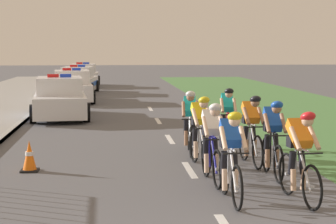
{
  "coord_description": "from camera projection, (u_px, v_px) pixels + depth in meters",
  "views": [
    {
      "loc": [
        -1.59,
        -5.06,
        2.51
      ],
      "look_at": [
        -0.35,
        7.42,
        1.1
      ],
      "focal_mm": 60.79,
      "sensor_mm": 36.0,
      "label": 1
    }
  ],
  "objects": [
    {
      "name": "cyclist_lead",
      "position": [
        231.0,
        155.0,
        9.22
      ],
      "size": [
        0.42,
        1.72,
        1.56
      ],
      "color": "black",
      "rests_on": "ground"
    },
    {
      "name": "cyclist_sixth",
      "position": [
        251.0,
        129.0,
        12.19
      ],
      "size": [
        0.43,
        1.72,
        1.56
      ],
      "color": "black",
      "rests_on": "ground"
    },
    {
      "name": "cyclist_fifth",
      "position": [
        200.0,
        130.0,
        11.97
      ],
      "size": [
        0.45,
        1.72,
        1.56
      ],
      "color": "black",
      "rests_on": "ground"
    },
    {
      "name": "lane_markings_centre",
      "position": [
        178.0,
        152.0,
        13.75
      ],
      "size": [
        0.14,
        21.6,
        0.01
      ],
      "color": "white",
      "rests_on": "ground"
    },
    {
      "name": "grass_verge",
      "position": [
        331.0,
        120.0,
        19.88
      ],
      "size": [
        7.0,
        60.0,
        0.01
      ],
      "primitive_type": "cube",
      "color": "#4C7F42",
      "rests_on": "ground"
    },
    {
      "name": "police_car_second",
      "position": [
        72.0,
        87.0,
        26.71
      ],
      "size": [
        2.3,
        4.54,
        1.59
      ],
      "color": "white",
      "rests_on": "ground"
    },
    {
      "name": "police_car_nearest",
      "position": [
        60.0,
        99.0,
        20.48
      ],
      "size": [
        2.29,
        4.54,
        1.59
      ],
      "color": "silver",
      "rests_on": "ground"
    },
    {
      "name": "cyclist_fourth",
      "position": [
        273.0,
        138.0,
        11.01
      ],
      "size": [
        0.42,
        1.72,
        1.56
      ],
      "color": "black",
      "rests_on": "ground"
    },
    {
      "name": "cyclist_eighth",
      "position": [
        227.0,
        117.0,
        14.39
      ],
      "size": [
        0.44,
        1.72,
        1.56
      ],
      "color": "black",
      "rests_on": "ground"
    },
    {
      "name": "traffic_cone_near",
      "position": [
        29.0,
        156.0,
        11.61
      ],
      "size": [
        0.36,
        0.36,
        0.64
      ],
      "color": "black",
      "rests_on": "ground"
    },
    {
      "name": "police_car_third",
      "position": [
        78.0,
        81.0,
        31.75
      ],
      "size": [
        2.29,
        4.54,
        1.59
      ],
      "color": "white",
      "rests_on": "ground"
    },
    {
      "name": "cyclist_third",
      "position": [
        212.0,
        141.0,
        10.55
      ],
      "size": [
        0.43,
        1.72,
        1.56
      ],
      "color": "black",
      "rests_on": "ground"
    },
    {
      "name": "cyclist_seventh",
      "position": [
        190.0,
        121.0,
        13.49
      ],
      "size": [
        0.44,
        1.72,
        1.56
      ],
      "color": "black",
      "rests_on": "ground"
    },
    {
      "name": "kerb_edge",
      "position": [
        21.0,
        122.0,
        18.82
      ],
      "size": [
        0.16,
        60.0,
        0.13
      ],
      "primitive_type": "cube",
      "color": "#9E9E99",
      "rests_on": "ground"
    },
    {
      "name": "cyclist_second",
      "position": [
        300.0,
        155.0,
        9.21
      ],
      "size": [
        0.44,
        1.72,
        1.56
      ],
      "color": "black",
      "rests_on": "ground"
    },
    {
      "name": "police_car_furthest",
      "position": [
        83.0,
        76.0,
        37.4
      ],
      "size": [
        2.14,
        4.47,
        1.59
      ],
      "color": "white",
      "rests_on": "ground"
    }
  ]
}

